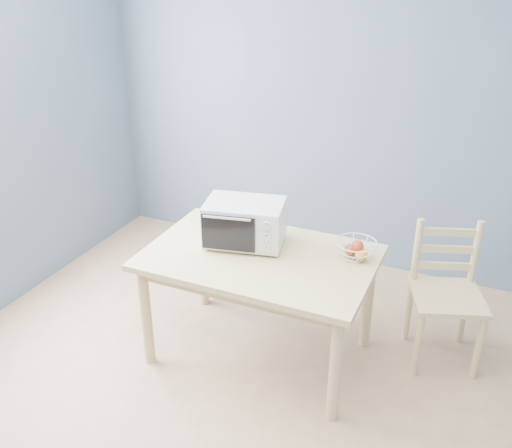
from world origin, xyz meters
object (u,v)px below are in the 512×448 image
at_px(dining_table, 259,269).
at_px(toaster_oven, 242,222).
at_px(fruit_basket, 356,249).
at_px(dining_chair, 445,296).

height_order(dining_table, toaster_oven, toaster_oven).
bearing_deg(toaster_oven, fruit_basket, -4.10).
xyz_separation_m(toaster_oven, fruit_basket, (0.72, 0.10, -0.09)).
relative_size(dining_table, toaster_oven, 2.57).
height_order(dining_table, fruit_basket, fruit_basket).
distance_m(dining_table, dining_chair, 1.20).
distance_m(dining_table, fruit_basket, 0.61).
xyz_separation_m(dining_table, fruit_basket, (0.55, 0.20, 0.17)).
height_order(toaster_oven, dining_chair, toaster_oven).
distance_m(toaster_oven, dining_chair, 1.38).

